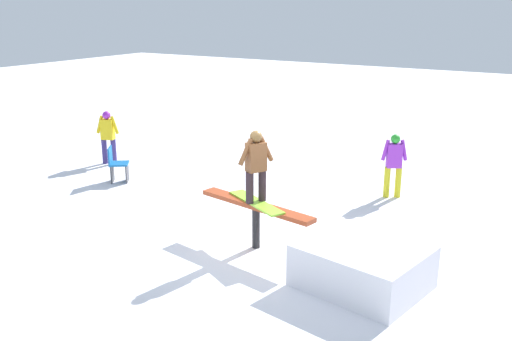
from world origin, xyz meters
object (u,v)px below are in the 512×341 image
Objects in this scene: rail_feature at (256,210)px; folding_chair at (117,165)px; bystander_purple at (394,162)px; bystander_yellow at (108,135)px; main_rider_on_rail at (256,168)px.

rail_feature is 5.18m from folding_chair.
bystander_purple is 1.65× the size of folding_chair.
bystander_yellow is 1.79m from folding_chair.
bystander_purple reaches higher than rail_feature.
bystander_yellow is (6.30, -2.66, -0.67)m from main_rider_on_rail.
bystander_purple is at bearing -104.78° from folding_chair.
bystander_purple is 1.00× the size of bystander_yellow.
bystander_purple is 7.60m from bystander_yellow.
bystander_purple is (-1.19, -3.96, -0.66)m from main_rider_on_rail.
rail_feature is at bearing -137.51° from bystander_purple.
bystander_purple is 6.58m from folding_chair.
rail_feature is 2.78× the size of folding_chair.
bystander_yellow is at bearing -12.44° from rail_feature.
bystander_purple is at bearing -96.23° from rail_feature.
rail_feature is at bearing -143.78° from folding_chair.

